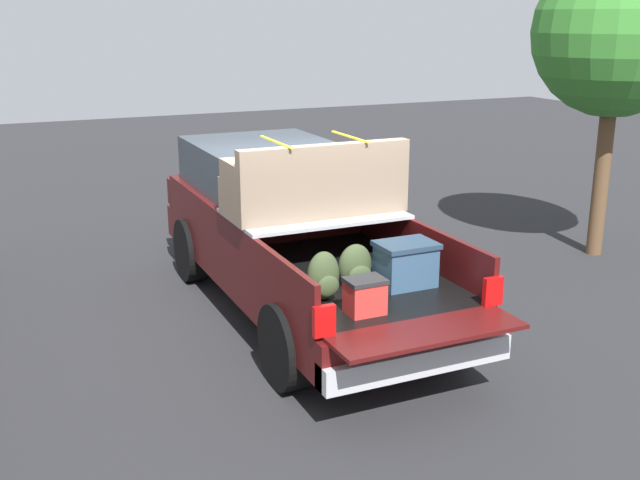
{
  "coord_description": "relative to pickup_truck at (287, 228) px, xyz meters",
  "views": [
    {
      "loc": [
        -8.06,
        3.39,
        3.52
      ],
      "look_at": [
        -0.6,
        0.0,
        1.1
      ],
      "focal_mm": 42.43,
      "sensor_mm": 36.0,
      "label": 1
    }
  ],
  "objects": [
    {
      "name": "tree_background",
      "position": [
        -0.02,
        -5.1,
        2.3
      ],
      "size": [
        2.41,
        2.41,
        4.51
      ],
      "color": "brown",
      "rests_on": "ground_plane"
    },
    {
      "name": "ground_plane",
      "position": [
        -0.39,
        0.0,
        -0.99
      ],
      "size": [
        40.0,
        40.0,
        0.0
      ],
      "primitive_type": "plane",
      "color": "#262628"
    },
    {
      "name": "pickup_truck",
      "position": [
        0.0,
        0.0,
        0.0
      ],
      "size": [
        6.05,
        2.06,
        2.23
      ],
      "color": "#470F0F",
      "rests_on": "ground_plane"
    }
  ]
}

